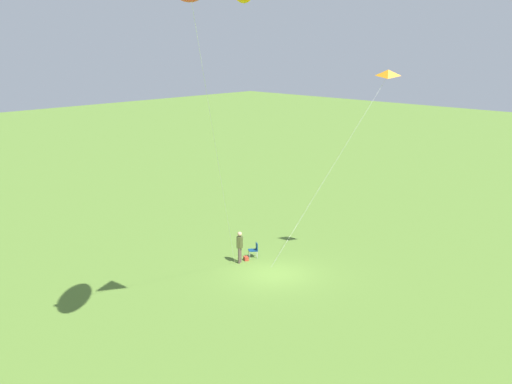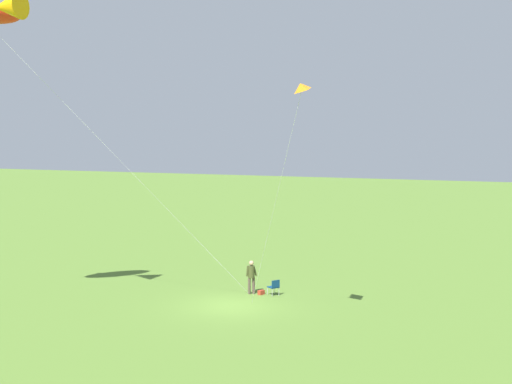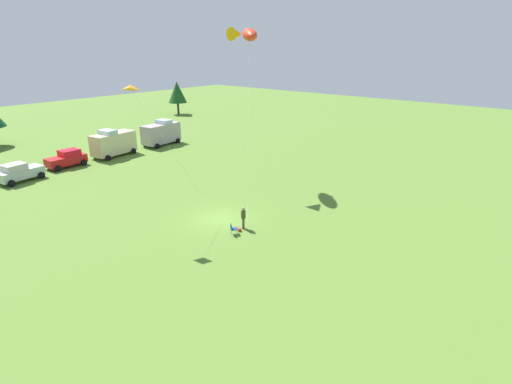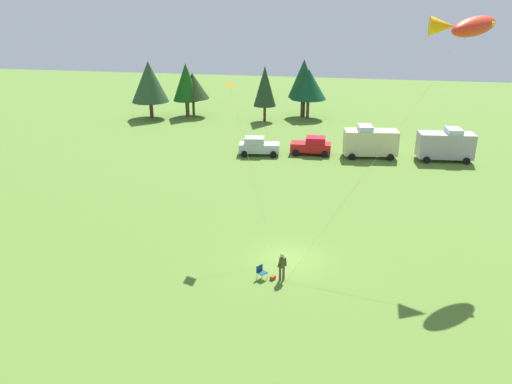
% 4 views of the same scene
% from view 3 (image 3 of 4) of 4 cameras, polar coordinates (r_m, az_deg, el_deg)
% --- Properties ---
extents(ground_plane, '(160.00, 160.00, 0.00)m').
position_cam_3_polar(ground_plane, '(31.70, -5.28, -3.87)').
color(ground_plane, '#54782C').
extents(person_kite_flyer, '(0.54, 0.49, 1.74)m').
position_cam_3_polar(person_kite_flyer, '(29.62, -1.82, -3.44)').
color(person_kite_flyer, brown).
rests_on(person_kite_flyer, ground).
extents(folding_chair, '(0.67, 0.67, 0.82)m').
position_cam_3_polar(folding_chair, '(28.98, -3.32, -5.18)').
color(folding_chair, navy).
rests_on(folding_chair, ground).
extents(backpack_on_grass, '(0.34, 0.38, 0.22)m').
position_cam_3_polar(backpack_on_grass, '(29.62, -2.41, -5.38)').
color(backpack_on_grass, '#AB3522').
rests_on(backpack_on_grass, ground).
extents(car_silver_compact, '(4.41, 2.69, 1.89)m').
position_cam_3_polar(car_silver_compact, '(46.49, -30.76, 2.45)').
color(car_silver_compact, '#B0BDBC').
rests_on(car_silver_compact, ground).
extents(car_red_sedan, '(4.26, 2.32, 1.89)m').
position_cam_3_polar(car_red_sedan, '(49.61, -25.41, 4.34)').
color(car_red_sedan, red).
rests_on(car_red_sedan, ground).
extents(van_camper_beige, '(5.64, 3.18, 3.34)m').
position_cam_3_polar(van_camper_beige, '(52.25, -19.73, 6.63)').
color(van_camper_beige, beige).
rests_on(van_camper_beige, ground).
extents(van_motorhome_grey, '(5.60, 3.06, 3.34)m').
position_cam_3_polar(van_motorhome_grey, '(56.49, -13.40, 8.23)').
color(van_motorhome_grey, '#A59AA1').
rests_on(van_motorhome_grey, ground).
extents(kite_large_fish, '(11.85, 10.13, 14.61)m').
position_cam_3_polar(kite_large_fish, '(39.68, -1.37, 21.58)').
color(kite_large_fish, red).
rests_on(kite_large_fish, ground).
extents(kite_delta_orange, '(4.22, 4.98, 10.49)m').
position_cam_3_polar(kite_delta_orange, '(29.06, -17.34, 14.00)').
color(kite_delta_orange, orange).
rests_on(kite_delta_orange, ground).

